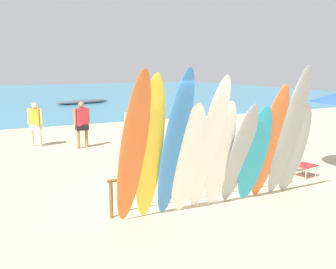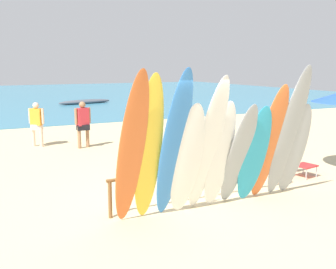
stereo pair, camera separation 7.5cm
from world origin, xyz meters
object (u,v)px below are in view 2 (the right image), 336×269
Objects in this scene: surfboard_orange_0 at (132,150)px; surfboard_teal_7 at (254,155)px; surfboard_blue_2 at (174,146)px; surfboard_white_3 at (187,160)px; beachgoer_strolling at (132,125)px; surfboard_orange_8 at (269,143)px; beach_chair_blue at (299,159)px; beachgoer_by_water at (83,121)px; surfboard_rack at (206,173)px; surfboard_grey_10 at (294,149)px; surfboard_yellow_1 at (149,150)px; distant_boat at (85,102)px; surfboard_white_4 at (208,146)px; beachgoer_near_rack at (37,121)px; beach_chair_red at (279,148)px; beach_chair_striped at (254,140)px; surfboard_grey_6 at (239,155)px; surfboard_grey_9 at (288,133)px; surfboard_white_5 at (220,156)px.

surfboard_teal_7 is at bearing -3.90° from surfboard_orange_0.
surfboard_blue_2 is 1.86m from surfboard_teal_7.
beachgoer_strolling is at bearing 80.70° from surfboard_white_3.
beachgoer_strolling is (1.49, 5.83, -0.51)m from surfboard_blue_2.
surfboard_orange_8 reaches higher than beach_chair_blue.
surfboard_white_3 is 1.89m from surfboard_orange_8.
surfboard_white_3 is 4.10m from beach_chair_blue.
beachgoer_strolling is at bearing -59.46° from beachgoer_by_water.
surfboard_grey_10 reaches higher than surfboard_rack.
beach_chair_blue is (4.60, 1.18, -0.89)m from surfboard_yellow_1.
surfboard_white_3 is 22.52m from distant_boat.
surfboard_orange_0 is at bearing 175.43° from surfboard_white_4.
surfboard_rack is at bearing 154.10° from surfboard_orange_8.
beach_chair_blue is at bearing -11.29° from beachgoer_near_rack.
beach_chair_red is 0.20× the size of distant_boat.
surfboard_teal_7 is 0.42m from surfboard_orange_8.
beach_chair_blue is at bearing 15.07° from surfboard_blue_2.
surfboard_white_4 is 1.30× the size of surfboard_teal_7.
surfboard_white_3 is at bearing -3.53° from surfboard_orange_0.
beach_chair_striped is at bearing 38.51° from surfboard_white_4.
surfboard_blue_2 is 1.93× the size of beachgoer_strolling.
surfboard_orange_8 reaches higher than surfboard_grey_6.
surfboard_yellow_1 is 3.40× the size of beach_chair_blue.
surfboard_rack is 1.01× the size of distant_boat.
surfboard_grey_9 is at bearing 0.38° from surfboard_teal_7.
beach_chair_red is (3.16, 2.39, -0.61)m from surfboard_grey_6.
surfboard_white_3 is 1.44× the size of beachgoer_by_water.
surfboard_grey_6 is at bearing -124.94° from beach_chair_striped.
surfboard_grey_10 is 1.38× the size of beachgoer_near_rack.
beachgoer_strolling reaches higher than surfboard_rack.
surfboard_blue_2 is at bearing -166.68° from beach_chair_red.
surfboard_yellow_1 is at bearing 178.07° from surfboard_grey_6.
beachgoer_strolling is at bearing 97.61° from surfboard_teal_7.
surfboard_white_5 reaches higher than distant_boat.
beachgoer_strolling is 16.66m from distant_boat.
surfboard_yellow_1 reaches higher than beachgoer_by_water.
surfboard_grey_6 is at bearing 173.77° from surfboard_grey_9.
beach_chair_striped is (2.10, 3.71, -0.95)m from surfboard_grey_9.
distant_boat is (4.26, 22.24, -1.22)m from surfboard_blue_2.
beach_chair_red is 1.01× the size of beach_chair_blue.
surfboard_white_3 is 2.78× the size of beach_chair_blue.
surfboard_orange_8 is 3.11× the size of beach_chair_blue.
surfboard_teal_7 reaches higher than beach_chair_blue.
surfboard_grey_10 is (0.31, 0.12, -0.38)m from surfboard_grey_9.
surfboard_grey_10 is 22.11m from distant_boat.
surfboard_orange_8 is at bearing -150.56° from beach_chair_red.
beachgoer_near_rack is 1.82× the size of beach_chair_striped.
surfboard_white_4 is at bearing -172.53° from surfboard_teal_7.
surfboard_white_3 is at bearing -104.86° from beachgoer_by_water.
surfboard_grey_6 is (0.38, -0.55, 0.44)m from surfboard_rack.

